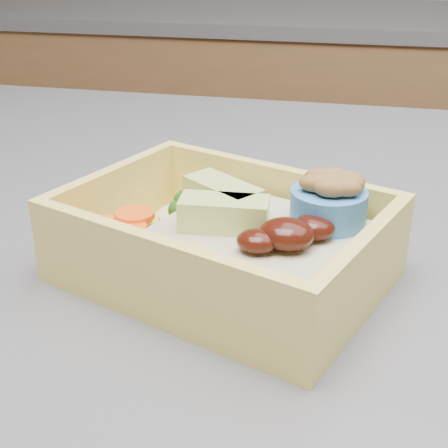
# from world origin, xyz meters

# --- Properties ---
(back_cabinets) EXTENTS (3.20, 0.62, 2.30)m
(back_cabinets) POSITION_xyz_m (0.00, 1.23, 0.89)
(back_cabinets) COLOR brown
(back_cabinets) RESTS_ON ground
(bento_box) EXTENTS (0.23, 0.20, 0.07)m
(bento_box) POSITION_xyz_m (0.11, -0.13, 0.94)
(bento_box) COLOR #ECD461
(bento_box) RESTS_ON island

